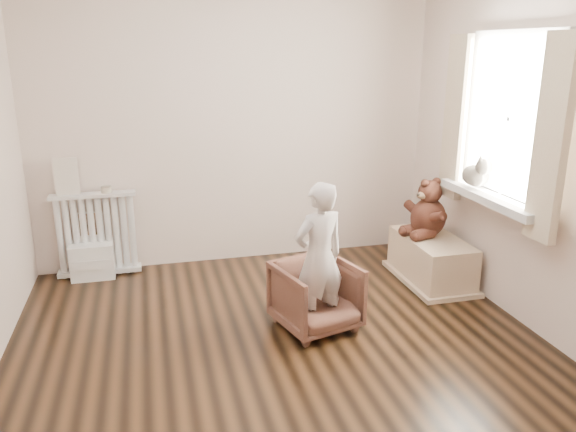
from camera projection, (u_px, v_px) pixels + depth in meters
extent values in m
cube|color=black|center=(283.00, 351.00, 3.73)|extent=(3.60, 3.60, 0.01)
cube|color=silver|center=(235.00, 122.00, 5.03)|extent=(3.60, 0.02, 2.60)
cube|color=silver|center=(423.00, 270.00, 1.69)|extent=(3.60, 0.02, 2.60)
cube|color=silver|center=(541.00, 146.00, 3.78)|extent=(0.02, 3.60, 2.60)
cube|color=white|center=(511.00, 119.00, 4.00)|extent=(0.03, 0.90, 1.10)
cube|color=silver|center=(492.00, 198.00, 4.15)|extent=(0.22, 1.10, 0.06)
cube|color=beige|center=(551.00, 140.00, 3.47)|extent=(0.06, 0.26, 1.30)
cube|color=beige|center=(455.00, 118.00, 4.53)|extent=(0.06, 0.26, 1.30)
cube|color=silver|center=(96.00, 233.00, 4.88)|extent=(0.71, 0.13, 0.75)
cube|color=beige|center=(67.00, 176.00, 4.69)|extent=(0.19, 0.02, 0.32)
cylinder|color=#A59E8C|center=(106.00, 189.00, 4.80)|extent=(0.09, 0.09, 0.05)
cube|color=silver|center=(91.00, 247.00, 4.88)|extent=(0.36, 0.26, 0.57)
imported|color=brown|center=(316.00, 296.00, 3.99)|extent=(0.65, 0.66, 0.49)
imported|color=silver|center=(319.00, 258.00, 3.85)|extent=(0.45, 0.35, 1.07)
cube|color=beige|center=(431.00, 259.00, 4.81)|extent=(0.44, 0.82, 0.39)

